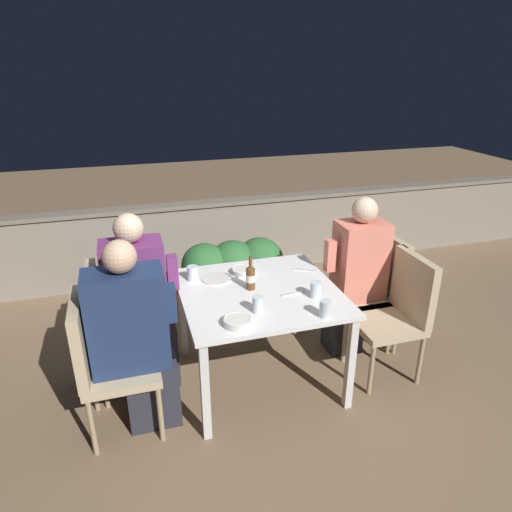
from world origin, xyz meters
TOP-DOWN VIEW (x-y plane):
  - ground_plane at (0.00, 0.00)m, footprint 16.00×16.00m
  - parapet_wall at (0.00, 1.86)m, footprint 9.00×0.18m
  - dining_table at (0.00, 0.00)m, footprint 1.05×1.02m
  - planter_hedge at (0.08, 1.06)m, footprint 0.93×0.47m
  - chair_left_near at (-1.04, -0.21)m, footprint 0.45×0.45m
  - person_navy_jumper at (-0.83, -0.21)m, footprint 0.51×0.26m
  - chair_left_far at (-0.97, 0.18)m, footprint 0.45×0.45m
  - person_purple_stripe at (-0.77, 0.18)m, footprint 0.48×0.26m
  - chair_right_near at (0.97, -0.20)m, footprint 0.45×0.45m
  - chair_right_far at (1.02, 0.18)m, footprint 0.45×0.45m
  - person_coral_top at (0.82, 0.18)m, footprint 0.47×0.26m
  - beer_bottle at (-0.05, 0.04)m, footprint 0.06×0.06m
  - plate_0 at (-0.24, 0.25)m, footprint 0.21×0.21m
  - bowl_0 at (-0.03, 0.29)m, footprint 0.17×0.17m
  - bowl_1 at (-0.25, -0.38)m, footprint 0.17×0.17m
  - glass_cup_0 at (-0.40, 0.29)m, footprint 0.08×0.08m
  - glass_cup_1 at (0.32, -0.20)m, footprint 0.07×0.07m
  - glass_cup_2 at (-0.09, -0.27)m, footprint 0.07×0.07m
  - glass_cup_3 at (0.28, -0.44)m, footprint 0.07×0.07m
  - fork_0 at (0.41, 0.21)m, footprint 0.16×0.10m
  - fork_1 at (0.20, -0.12)m, footprint 0.17×0.03m

SIDE VIEW (x-z plane):
  - ground_plane at x=0.00m, z-range 0.00..0.00m
  - planter_hedge at x=0.08m, z-range 0.04..0.70m
  - parapet_wall at x=0.00m, z-range 0.01..0.82m
  - chair_left_near at x=-1.04m, z-range 0.09..1.00m
  - chair_left_far at x=-0.97m, z-range 0.09..1.00m
  - chair_right_near at x=0.97m, z-range 0.09..1.00m
  - chair_right_far at x=1.02m, z-range 0.09..1.00m
  - person_navy_jumper at x=-0.83m, z-range 0.00..1.25m
  - person_coral_top at x=0.82m, z-range 0.01..1.25m
  - dining_table at x=0.00m, z-range 0.28..0.99m
  - person_purple_stripe at x=-0.77m, z-range 0.00..1.28m
  - fork_0 at x=0.41m, z-range 0.72..0.72m
  - fork_1 at x=0.20m, z-range 0.72..0.72m
  - plate_0 at x=-0.24m, z-range 0.72..0.73m
  - bowl_0 at x=-0.03m, z-range 0.72..0.76m
  - bowl_1 at x=-0.25m, z-range 0.72..0.76m
  - glass_cup_0 at x=-0.40m, z-range 0.72..0.82m
  - glass_cup_2 at x=-0.09m, z-range 0.72..0.82m
  - glass_cup_1 at x=0.32m, z-range 0.72..0.82m
  - glass_cup_3 at x=0.28m, z-range 0.72..0.82m
  - beer_bottle at x=-0.05m, z-range 0.69..0.93m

